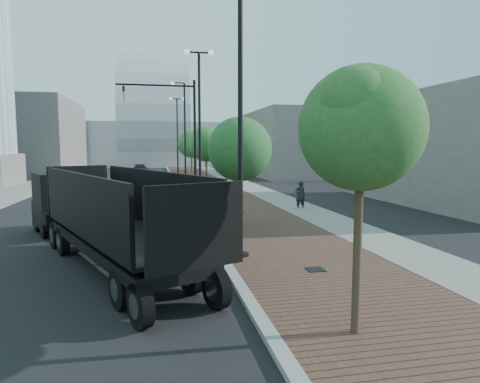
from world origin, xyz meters
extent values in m
cube|color=#4C2D23|center=(3.50, 40.00, 0.06)|extent=(7.00, 140.00, 0.12)
cube|color=slate|center=(6.20, 40.00, 0.07)|extent=(2.40, 140.00, 0.13)
cube|color=gray|center=(0.00, 40.00, 0.07)|extent=(0.30, 140.00, 0.14)
cube|color=slate|center=(-13.00, 40.00, 0.06)|extent=(4.00, 140.00, 0.12)
cube|color=black|center=(-5.85, 15.58, 1.45)|extent=(2.84, 2.88, 2.22)
cube|color=black|center=(-6.44, 16.96, 0.73)|extent=(2.05, 1.20, 1.11)
cube|color=black|center=(-5.26, 14.20, 0.90)|extent=(2.23, 1.47, 0.43)
cube|color=black|center=(-3.09, 9.15, 0.90)|extent=(4.98, 8.03, 0.30)
cube|color=black|center=(-3.09, 9.15, 1.24)|extent=(5.06, 8.06, 0.10)
cube|color=black|center=(-4.07, 8.73, 2.09)|extent=(3.19, 7.26, 1.71)
cube|color=black|center=(-2.11, 9.57, 2.09)|extent=(3.19, 7.26, 1.71)
cube|color=black|center=(-1.31, 4.97, 2.09)|extent=(2.00, 0.93, 1.71)
cube|color=black|center=(-4.88, 13.32, 2.09)|extent=(2.00, 0.93, 1.71)
cylinder|color=black|center=(-6.44, 14.68, 0.47)|extent=(0.61, 0.96, 0.94)
cylinder|color=silver|center=(-6.44, 14.68, 0.47)|extent=(0.47, 0.59, 0.51)
cylinder|color=black|center=(-4.79, 15.38, 0.47)|extent=(0.61, 0.96, 0.94)
cylinder|color=silver|center=(-4.79, 15.38, 0.47)|extent=(0.47, 0.59, 0.51)
cylinder|color=black|center=(-7.07, 16.15, 0.47)|extent=(0.61, 0.96, 0.94)
cylinder|color=silver|center=(-7.07, 16.15, 0.47)|extent=(0.47, 0.59, 0.51)
cylinder|color=black|center=(-5.42, 16.85, 0.47)|extent=(0.61, 0.96, 0.94)
cylinder|color=silver|center=(-5.42, 16.85, 0.47)|extent=(0.47, 0.59, 0.51)
cylinder|color=black|center=(-2.42, 5.30, 0.47)|extent=(0.61, 0.96, 0.94)
cylinder|color=silver|center=(-2.42, 5.30, 0.47)|extent=(0.47, 0.59, 0.51)
cylinder|color=black|center=(-0.77, 6.01, 0.47)|extent=(0.61, 0.96, 0.94)
cylinder|color=silver|center=(-0.77, 6.01, 0.47)|extent=(0.47, 0.59, 0.51)
cylinder|color=black|center=(-2.89, 6.40, 0.47)|extent=(0.61, 0.96, 0.94)
cylinder|color=silver|center=(-2.89, 6.40, 0.47)|extent=(0.47, 0.59, 0.51)
cylinder|color=black|center=(-1.25, 7.11, 0.47)|extent=(0.61, 0.96, 0.94)
cylinder|color=silver|center=(-1.25, 7.11, 0.47)|extent=(0.47, 0.59, 0.51)
cylinder|color=black|center=(-5.18, 11.74, 0.47)|extent=(0.61, 0.96, 0.94)
cylinder|color=silver|center=(-5.18, 11.74, 0.47)|extent=(0.47, 0.59, 0.51)
cylinder|color=black|center=(-3.53, 12.44, 0.47)|extent=(0.61, 0.96, 0.94)
cylinder|color=silver|center=(-3.53, 12.44, 0.47)|extent=(0.47, 0.59, 0.51)
cylinder|color=black|center=(-5.65, 12.84, 0.47)|extent=(0.61, 0.96, 0.94)
cylinder|color=silver|center=(-5.65, 12.84, 0.47)|extent=(0.47, 0.59, 0.51)
cylinder|color=black|center=(-4.00, 13.54, 0.47)|extent=(0.61, 0.96, 0.94)
cylinder|color=silver|center=(-4.00, 13.54, 0.47)|extent=(0.47, 0.59, 0.51)
imported|color=white|center=(-4.62, 26.26, 0.73)|extent=(2.54, 4.68, 1.46)
imported|color=black|center=(-6.60, 25.81, 0.64)|extent=(3.10, 4.98, 1.28)
imported|color=black|center=(-3.95, 53.94, 0.66)|extent=(2.08, 4.66, 1.33)
imported|color=black|center=(6.13, 19.69, 0.84)|extent=(0.63, 0.42, 1.69)
cylinder|color=black|center=(0.60, 10.00, 0.10)|extent=(0.56, 0.56, 0.20)
cylinder|color=black|center=(0.60, 10.00, 4.62)|extent=(0.16, 0.16, 9.00)
cylinder|color=black|center=(0.60, 22.00, 0.10)|extent=(0.56, 0.56, 0.20)
cylinder|color=black|center=(0.60, 22.00, 4.62)|extent=(0.16, 0.16, 9.00)
cylinder|color=black|center=(0.60, 22.00, 9.12)|extent=(1.40, 0.10, 0.10)
sphere|color=silver|center=(-0.10, 22.00, 9.12)|extent=(0.32, 0.32, 0.32)
sphere|color=silver|center=(1.30, 22.00, 9.12)|extent=(0.32, 0.32, 0.32)
cylinder|color=black|center=(0.60, 34.00, 0.10)|extent=(0.56, 0.56, 0.20)
cylinder|color=black|center=(0.60, 34.00, 4.62)|extent=(0.16, 0.16, 9.00)
cylinder|color=black|center=(0.10, 34.00, 9.12)|extent=(1.00, 0.10, 0.10)
sphere|color=silver|center=(-0.40, 34.00, 9.05)|extent=(0.32, 0.32, 0.32)
cylinder|color=black|center=(0.60, 46.00, 0.10)|extent=(0.56, 0.56, 0.20)
cylinder|color=black|center=(0.60, 46.00, 4.62)|extent=(0.16, 0.16, 9.00)
cylinder|color=black|center=(0.60, 46.00, 9.12)|extent=(1.40, 0.10, 0.10)
sphere|color=silver|center=(-0.10, 46.00, 9.12)|extent=(0.32, 0.32, 0.32)
sphere|color=silver|center=(1.30, 46.00, 9.12)|extent=(0.32, 0.32, 0.32)
cylinder|color=black|center=(0.60, 25.00, 4.00)|extent=(0.18, 0.18, 8.00)
cylinder|color=black|center=(-1.90, 25.00, 7.60)|extent=(5.00, 0.12, 0.12)
imported|color=black|center=(-3.90, 25.00, 7.00)|extent=(0.16, 0.20, 1.00)
cylinder|color=#382619|center=(1.60, 4.00, 1.86)|extent=(0.16, 0.16, 3.71)
sphere|color=#22581E|center=(1.60, 4.00, 3.98)|extent=(2.28, 2.28, 2.28)
sphere|color=#22581E|center=(2.00, 4.30, 3.71)|extent=(1.60, 1.60, 1.60)
sphere|color=#22581E|center=(1.30, 3.70, 4.35)|extent=(1.37, 1.37, 1.37)
cylinder|color=#382619|center=(1.60, 15.00, 1.66)|extent=(0.16, 0.16, 3.31)
sphere|color=#1C521F|center=(1.60, 15.00, 3.55)|extent=(2.83, 2.83, 2.83)
sphere|color=#1C521F|center=(2.00, 15.30, 3.31)|extent=(1.98, 1.98, 1.98)
sphere|color=#1C521F|center=(1.30, 14.70, 3.88)|extent=(1.70, 1.70, 1.70)
cylinder|color=#382619|center=(1.60, 27.00, 1.79)|extent=(0.16, 0.16, 3.58)
sphere|color=#225D20|center=(1.60, 27.00, 3.84)|extent=(2.52, 2.52, 2.52)
sphere|color=#225D20|center=(2.00, 27.30, 3.58)|extent=(1.77, 1.77, 1.77)
sphere|color=#225D20|center=(1.30, 26.70, 4.20)|extent=(1.51, 1.51, 1.51)
cylinder|color=#382619|center=(1.60, 39.00, 1.84)|extent=(0.16, 0.16, 3.67)
sphere|color=#20591E|center=(1.60, 39.00, 3.94)|extent=(2.77, 2.77, 2.77)
sphere|color=#20591E|center=(2.00, 39.30, 3.67)|extent=(1.94, 1.94, 1.94)
sphere|color=#20591E|center=(1.30, 38.70, 4.30)|extent=(1.66, 1.66, 1.66)
cube|color=#ADB1B7|center=(-2.00, 85.00, 4.00)|extent=(50.00, 28.00, 8.00)
cube|color=#67625C|center=(-20.00, 60.00, 5.00)|extent=(14.00, 20.00, 10.00)
cube|color=#615D57|center=(16.00, 50.00, 4.00)|extent=(12.00, 22.00, 8.00)
cube|color=#5D5954|center=(18.00, 20.00, 3.50)|extent=(10.00, 16.00, 7.00)
cube|color=black|center=(2.40, 8.00, 0.13)|extent=(0.50, 0.50, 0.02)
cube|color=black|center=(2.40, 19.00, 0.13)|extent=(0.50, 0.50, 0.02)
camera|label=1|loc=(-2.09, -3.05, 3.64)|focal=31.29mm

